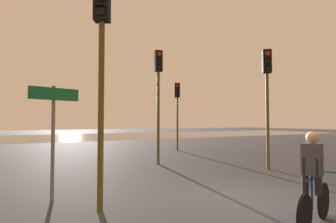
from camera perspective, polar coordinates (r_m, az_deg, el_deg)
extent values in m
plane|color=#333338|center=(6.35, 18.13, -18.47)|extent=(120.00, 120.00, 0.00)
cube|color=slate|center=(33.01, -20.08, -5.24)|extent=(80.00, 16.00, 0.01)
cylinder|color=#4C4719|center=(11.12, -2.13, -1.32)|extent=(0.12, 0.12, 3.94)
cube|color=black|center=(11.42, -2.11, 10.91)|extent=(0.36, 0.29, 0.90)
cylinder|color=red|center=(11.37, -1.91, 12.48)|extent=(0.19, 0.06, 0.19)
cube|color=black|center=(11.38, -1.88, 13.04)|extent=(0.21, 0.15, 0.02)
cylinder|color=black|center=(11.30, -1.92, 11.06)|extent=(0.19, 0.06, 0.19)
cube|color=black|center=(11.30, -1.89, 11.63)|extent=(0.21, 0.15, 0.02)
cylinder|color=black|center=(11.23, -1.92, 9.62)|extent=(0.19, 0.06, 0.19)
cube|color=black|center=(11.24, -1.89, 10.19)|extent=(0.21, 0.15, 0.02)
cylinder|color=#4C4719|center=(16.33, 2.06, -2.72)|extent=(0.12, 0.12, 3.32)
cube|color=black|center=(16.45, 2.05, 4.64)|extent=(0.40, 0.38, 0.90)
cylinder|color=red|center=(16.36, 2.00, 5.70)|extent=(0.17, 0.13, 0.19)
cube|color=black|center=(16.35, 1.99, 6.09)|extent=(0.22, 0.21, 0.02)
cylinder|color=black|center=(16.32, 2.00, 4.69)|extent=(0.17, 0.13, 0.19)
cube|color=black|center=(16.31, 2.00, 5.09)|extent=(0.22, 0.21, 0.02)
cylinder|color=black|center=(16.28, 2.00, 3.68)|extent=(0.17, 0.13, 0.19)
cube|color=black|center=(16.28, 2.00, 4.07)|extent=(0.22, 0.21, 0.02)
cylinder|color=#4C4719|center=(10.60, 20.87, -1.92)|extent=(0.12, 0.12, 3.64)
cube|color=black|center=(10.85, 20.69, 10.16)|extent=(0.40, 0.38, 0.90)
cylinder|color=red|center=(10.79, 20.85, 11.82)|extent=(0.17, 0.13, 0.19)
cube|color=black|center=(10.79, 20.87, 12.41)|extent=(0.22, 0.21, 0.02)
cylinder|color=black|center=(10.72, 20.88, 10.31)|extent=(0.17, 0.13, 0.19)
cube|color=black|center=(10.73, 20.90, 10.91)|extent=(0.22, 0.21, 0.02)
cylinder|color=black|center=(10.66, 20.90, 8.79)|extent=(0.17, 0.13, 0.19)
cube|color=black|center=(10.66, 20.92, 9.39)|extent=(0.22, 0.21, 0.02)
cylinder|color=#4C4719|center=(5.49, -14.39, -0.69)|extent=(0.12, 0.12, 3.86)
cube|color=black|center=(6.04, -14.15, 22.48)|extent=(0.39, 0.36, 0.90)
cylinder|color=black|center=(5.80, -14.52, 20.42)|extent=(0.18, 0.11, 0.19)
cube|color=black|center=(5.83, -14.57, 21.49)|extent=(0.22, 0.19, 0.02)
cylinder|color=slate|center=(6.45, -23.78, -6.38)|extent=(0.08, 0.08, 2.60)
cube|color=#116038|center=(6.41, -23.45, 3.52)|extent=(1.07, 0.33, 0.28)
cylinder|color=black|center=(5.85, 30.76, -16.33)|extent=(0.64, 0.24, 0.66)
cylinder|color=black|center=(4.88, 27.63, -19.34)|extent=(0.64, 0.24, 0.66)
cylinder|color=navy|center=(5.25, 29.24, -12.45)|extent=(0.81, 0.29, 0.04)
cylinder|color=navy|center=(5.15, 28.83, -15.21)|extent=(0.04, 0.04, 0.55)
cylinder|color=navy|center=(5.69, 30.52, -11.09)|extent=(0.17, 0.45, 0.03)
cylinder|color=black|center=(5.07, 29.89, -12.23)|extent=(0.11, 0.11, 0.60)
cylinder|color=black|center=(5.13, 27.67, -12.16)|extent=(0.11, 0.11, 0.60)
cube|color=#3F3F47|center=(5.10, 28.87, -9.11)|extent=(0.28, 0.35, 0.54)
sphere|color=tan|center=(5.10, 28.88, -4.94)|extent=(0.20, 0.20, 0.20)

